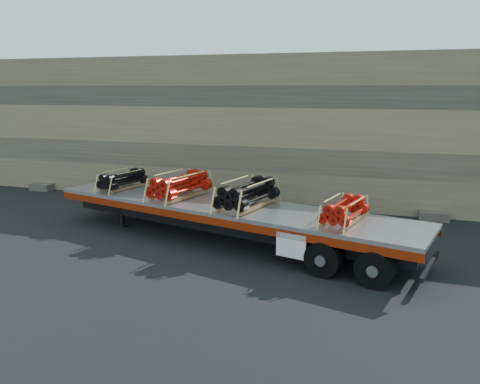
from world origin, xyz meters
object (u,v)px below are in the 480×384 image
Objects in this scene: bundle_front at (123,180)px; bundle_rear at (344,211)px; trailer at (225,223)px; bundle_midfront at (180,186)px; bundle_midrear at (247,195)px.

bundle_rear is (9.19, -2.36, 0.00)m from bundle_front.
trailer is 4.56m from bundle_rear.
bundle_front is at bearing -180.00° from bundle_rear.
bundle_midfront is at bearing 180.00° from trailer.
trailer is 5.71× the size of bundle_midfront.
bundle_rear is (3.39, -0.87, -0.10)m from bundle_midrear.
trailer is 5.64× the size of bundle_midrear.
trailer is 1.49m from bundle_midrear.
bundle_front is 9.49m from bundle_rear.
bundle_midrear is at bearing 0.00° from bundle_midfront.
trailer is at bearing 0.00° from bundle_front.
bundle_midfront is 1.26× the size of bundle_rear.
bundle_rear is (6.27, -1.61, -0.09)m from bundle_midfront.
bundle_front is at bearing -180.00° from bundle_midrear.
bundle_midfront reaches higher than bundle_rear.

